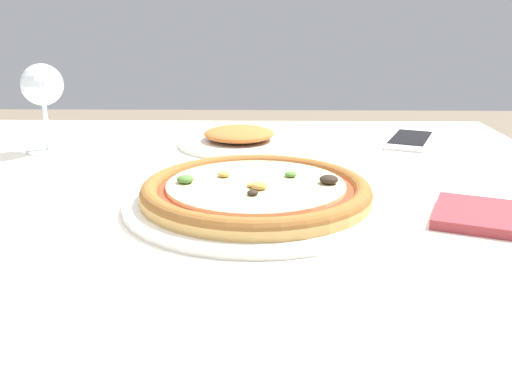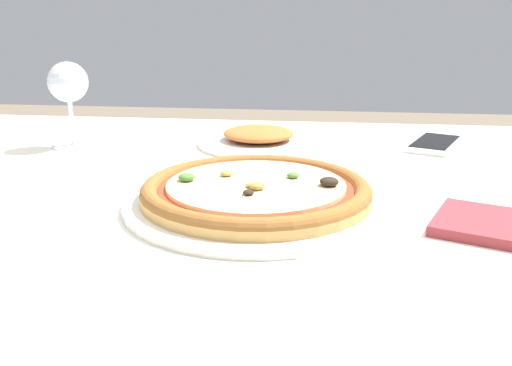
{
  "view_description": "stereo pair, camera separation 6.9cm",
  "coord_description": "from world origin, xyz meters",
  "views": [
    {
      "loc": [
        0.14,
        -0.72,
        0.97
      ],
      "look_at": [
        0.12,
        -0.06,
        0.77
      ],
      "focal_mm": 40.0,
      "sensor_mm": 36.0,
      "label": 1
    },
    {
      "loc": [
        0.21,
        -0.72,
        0.97
      ],
      "look_at": [
        0.12,
        -0.06,
        0.77
      ],
      "focal_mm": 40.0,
      "sensor_mm": 36.0,
      "label": 2
    }
  ],
  "objects": [
    {
      "name": "wine_glass_far_left",
      "position": [
        -0.24,
        0.22,
        0.84
      ],
      "size": [
        0.08,
        0.08,
        0.15
      ],
      "color": "silver",
      "rests_on": "dining_table"
    },
    {
      "name": "side_plate",
      "position": [
        0.09,
        0.27,
        0.75
      ],
      "size": [
        0.21,
        0.21,
        0.03
      ],
      "color": "white",
      "rests_on": "dining_table"
    },
    {
      "name": "pizza_plate",
      "position": [
        0.12,
        -0.06,
        0.75
      ],
      "size": [
        0.32,
        0.32,
        0.04
      ],
      "color": "white",
      "rests_on": "dining_table"
    },
    {
      "name": "cell_phone",
      "position": [
        0.4,
        0.3,
        0.74
      ],
      "size": [
        0.12,
        0.16,
        0.01
      ],
      "color": "white",
      "rests_on": "dining_table"
    },
    {
      "name": "dining_table",
      "position": [
        0.0,
        0.0,
        0.65
      ],
      "size": [
        1.19,
        1.01,
        0.74
      ],
      "color": "brown",
      "rests_on": "ground_plane"
    },
    {
      "name": "napkin_folded",
      "position": [
        0.41,
        -0.11,
        0.74
      ],
      "size": [
        0.18,
        0.16,
        0.01
      ],
      "color": "#933338",
      "rests_on": "dining_table"
    }
  ]
}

